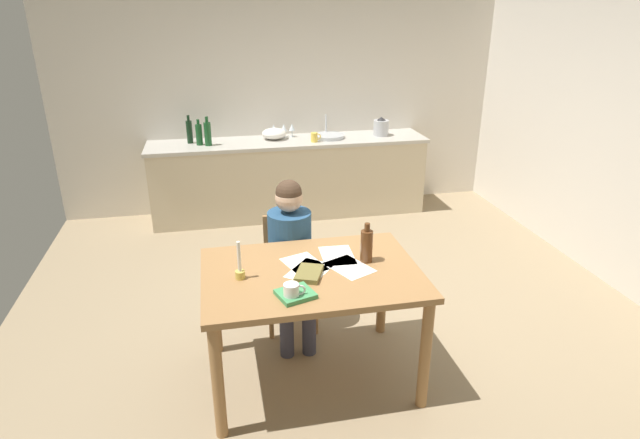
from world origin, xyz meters
The scene contains 25 objects.
ground_plane centered at (0.00, 0.00, -0.02)m, with size 5.20×5.20×0.04m, color #937F60.
wall_back centered at (0.00, 2.60, 1.30)m, with size 5.20×0.12×2.60m, color silver.
kitchen_counter centered at (0.00, 2.24, 0.45)m, with size 3.18×0.64×0.90m.
dining_table centered at (-0.31, -0.77, 0.69)m, with size 1.36×0.95×0.80m.
chair_at_table centered at (-0.35, -0.05, 0.47)m, with size 0.41×0.41×0.85m.
person_seated centered at (-0.36, -0.20, 0.68)m, with size 0.33×0.60×1.19m.
coffee_mug centered at (-0.49, -1.08, 0.85)m, with size 0.13×0.09×0.10m.
candlestick centered at (-0.75, -0.77, 0.87)m, with size 0.06×0.06×0.25m.
book_magazine centered at (-0.34, -0.83, 0.81)m, with size 0.15×0.22×0.03m, color olive.
book_cookery centered at (-0.46, -1.05, 0.81)m, with size 0.20×0.18×0.03m, color #419154.
paper_letter centered at (-0.07, -0.76, 0.80)m, with size 0.21×0.30×0.00m, color white.
paper_bill centered at (-0.34, -0.67, 0.80)m, with size 0.21×0.30×0.00m, color white.
paper_envelope centered at (-0.10, -0.59, 0.80)m, with size 0.21×0.30×0.00m, color white.
paper_receipt centered at (-0.32, -0.76, 0.80)m, with size 0.21×0.30×0.00m, color white.
wine_bottle_on_table centered at (0.06, -0.70, 0.91)m, with size 0.08×0.08×0.27m.
sink_unit centered at (0.47, 2.24, 0.92)m, with size 0.36×0.36×0.24m.
bottle_oil centered at (-1.10, 2.32, 1.03)m, with size 0.07×0.07×0.31m.
bottle_vinegar centered at (-1.00, 2.21, 1.02)m, with size 0.07×0.07×0.28m.
bottle_wine_red centered at (-0.90, 2.17, 1.03)m, with size 0.08×0.08×0.32m.
mixing_bowl centered at (-0.16, 2.32, 0.96)m, with size 0.28×0.28×0.13m, color white.
stovetop_kettle centered at (1.10, 2.24, 1.00)m, with size 0.18×0.18×0.22m.
wine_glass_near_sink centered at (0.06, 2.39, 1.01)m, with size 0.07×0.07×0.15m.
wine_glass_by_kettle centered at (-0.03, 2.39, 1.01)m, with size 0.07×0.07×0.15m.
wine_glass_back_left centered at (-0.15, 2.39, 1.01)m, with size 0.07×0.07×0.15m.
teacup_on_counter centered at (0.27, 2.09, 0.95)m, with size 0.12×0.08×0.10m.
Camera 1 is at (-0.86, -3.65, 2.35)m, focal length 29.69 mm.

